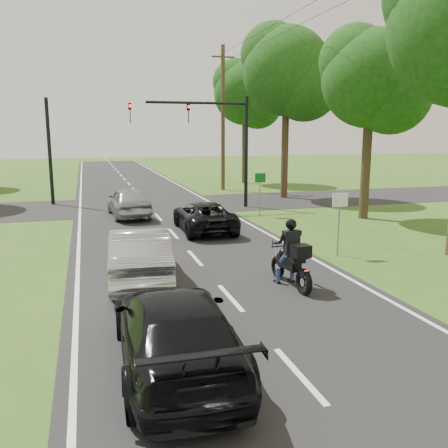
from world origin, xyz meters
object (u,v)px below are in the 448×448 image
(silver_sedan, at_px, (140,255))
(sign_white, at_px, (340,209))
(silver_suv, at_px, (129,202))
(dark_suv, at_px, (204,216))
(dark_car_behind, at_px, (175,329))
(utility_pole_far, at_px, (223,118))
(sign_green, at_px, (260,184))
(traffic_signal, at_px, (213,131))
(motorcycle_rider, at_px, (292,260))

(silver_sedan, distance_m, sign_white, 6.81)
(silver_suv, height_order, sign_white, sign_white)
(sign_white, bearing_deg, silver_suv, 122.25)
(dark_suv, relative_size, sign_white, 2.11)
(dark_car_behind, bearing_deg, utility_pole_far, -106.25)
(silver_suv, relative_size, sign_green, 2.04)
(dark_suv, xyz_separation_m, traffic_signal, (1.98, 5.78, 3.50))
(silver_sedan, distance_m, silver_suv, 10.52)
(sign_white, bearing_deg, traffic_signal, 97.05)
(motorcycle_rider, bearing_deg, sign_white, 38.14)
(traffic_signal, relative_size, sign_green, 3.00)
(silver_sedan, distance_m, traffic_signal, 13.50)
(dark_car_behind, height_order, sign_green, sign_green)
(dark_car_behind, bearing_deg, silver_suv, -90.51)
(silver_sedan, xyz_separation_m, utility_pole_far, (8.20, 19.94, 4.33))
(dark_suv, height_order, traffic_signal, traffic_signal)
(dark_car_behind, xyz_separation_m, sign_green, (6.87, 14.12, 0.88))
(silver_sedan, xyz_separation_m, sign_green, (6.90, 8.92, 0.84))
(silver_sedan, height_order, traffic_signal, traffic_signal)
(traffic_signal, bearing_deg, dark_car_behind, -107.22)
(motorcycle_rider, relative_size, dark_suv, 0.49)
(dark_car_behind, xyz_separation_m, traffic_signal, (5.31, 17.14, 3.42))
(traffic_signal, height_order, utility_pole_far, utility_pole_far)
(silver_suv, relative_size, traffic_signal, 0.68)
(silver_sedan, relative_size, traffic_signal, 0.71)
(dark_suv, bearing_deg, dark_car_behind, 74.61)
(traffic_signal, xyz_separation_m, sign_green, (1.56, -3.02, -2.54))
(traffic_signal, bearing_deg, sign_green, -62.62)
(motorcycle_rider, distance_m, sign_white, 3.94)
(silver_suv, bearing_deg, silver_sedan, 82.61)
(dark_car_behind, bearing_deg, traffic_signal, -105.46)
(dark_suv, height_order, sign_green, sign_green)
(dark_suv, relative_size, traffic_signal, 0.70)
(motorcycle_rider, xyz_separation_m, dark_car_behind, (-3.81, -3.55, -0.02))
(dark_suv, distance_m, silver_suv, 5.13)
(dark_suv, relative_size, silver_suv, 1.03)
(dark_car_behind, distance_m, sign_green, 15.73)
(silver_sedan, height_order, silver_suv, silver_sedan)
(dark_suv, height_order, dark_car_behind, dark_car_behind)
(traffic_signal, xyz_separation_m, sign_white, (1.36, -11.02, -2.54))
(sign_white, bearing_deg, dark_suv, 122.54)
(sign_green, bearing_deg, dark_car_behind, -115.96)
(motorcycle_rider, distance_m, silver_suv, 12.57)
(silver_sedan, bearing_deg, dark_car_behind, 94.96)
(silver_sedan, height_order, dark_car_behind, silver_sedan)
(dark_car_behind, relative_size, sign_white, 2.30)
(dark_suv, relative_size, sign_green, 2.11)
(silver_sedan, height_order, sign_green, sign_green)
(motorcycle_rider, height_order, sign_green, sign_green)
(silver_sedan, distance_m, dark_car_behind, 5.20)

